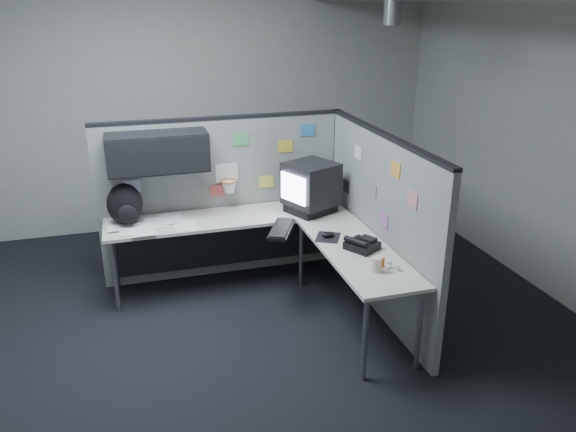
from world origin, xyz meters
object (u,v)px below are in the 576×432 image
object	(u,v)px
backpack	(125,205)
keyboard	(281,229)
phone	(362,245)
monitor	(311,187)
desk	(261,236)

from	to	relation	value
backpack	keyboard	bearing A→B (deg)	-9.75
phone	backpack	xyz separation A→B (m)	(-1.85, 1.11, 0.15)
phone	backpack	bearing A→B (deg)	127.83
monitor	desk	bearing A→B (deg)	-140.67
desk	monitor	bearing A→B (deg)	18.72
desk	phone	size ratio (longest dim) A/B	7.34
keyboard	backpack	bearing A→B (deg)	138.15
monitor	phone	xyz separation A→B (m)	(0.12, -0.96, -0.21)
desk	monitor	xyz separation A→B (m)	(0.55, 0.19, 0.37)
desk	backpack	bearing A→B (deg)	164.01
monitor	backpack	bearing A→B (deg)	-164.44
keyboard	backpack	size ratio (longest dim) A/B	1.31
monitor	backpack	xyz separation A→B (m)	(-1.72, 0.15, -0.06)
monitor	keyboard	size ratio (longest dim) A/B	1.10
desk	backpack	size ratio (longest dim) A/B	5.92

